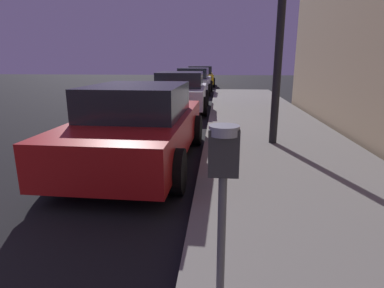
{
  "coord_description": "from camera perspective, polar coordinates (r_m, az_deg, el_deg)",
  "views": [
    {
      "loc": [
        4.31,
        -1.31,
        1.85
      ],
      "look_at": [
        4.04,
        1.76,
        1.03
      ],
      "focal_mm": 29.53,
      "sensor_mm": 36.0,
      "label": 1
    }
  ],
  "objects": [
    {
      "name": "car_white",
      "position": [
        11.99,
        -2.06,
        9.4
      ],
      "size": [
        2.1,
        4.08,
        1.43
      ],
      "color": "silver",
      "rests_on": "ground"
    },
    {
      "name": "car_red",
      "position": [
        5.86,
        -9.55,
        3.41
      ],
      "size": [
        2.14,
        4.43,
        1.43
      ],
      "color": "maroon",
      "rests_on": "ground"
    },
    {
      "name": "car_yellow_cab",
      "position": [
        23.72,
        1.47,
        12.19
      ],
      "size": [
        2.26,
        4.45,
        1.43
      ],
      "color": "gold",
      "rests_on": "ground"
    },
    {
      "name": "parking_meter",
      "position": [
        2.01,
        5.62,
        -5.6
      ],
      "size": [
        0.19,
        0.19,
        1.32
      ],
      "color": "#59595B",
      "rests_on": "sidewalk"
    },
    {
      "name": "car_silver",
      "position": [
        18.12,
        0.35,
        11.33
      ],
      "size": [
        2.05,
        4.18,
        1.43
      ],
      "color": "#B7B7BF",
      "rests_on": "ground"
    }
  ]
}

